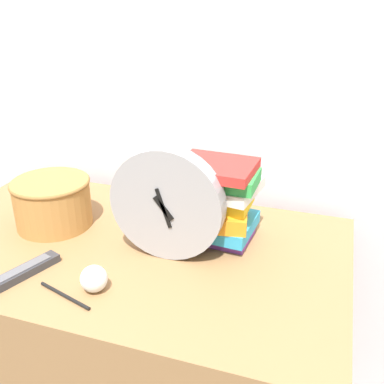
{
  "coord_description": "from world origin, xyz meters",
  "views": [
    {
      "loc": [
        0.5,
        -0.59,
        1.4
      ],
      "look_at": [
        0.17,
        0.39,
        0.93
      ],
      "focal_mm": 42.0,
      "sensor_mm": 36.0,
      "label": 1
    }
  ],
  "objects_px": {
    "basket": "(52,201)",
    "pen": "(65,296)",
    "desk_clock": "(167,204)",
    "book_stack": "(213,202)",
    "tv_remote": "(24,271)",
    "crumpled_paper_ball": "(94,279)"
  },
  "relations": [
    {
      "from": "desk_clock",
      "to": "crumpled_paper_ball",
      "type": "xyz_separation_m",
      "value": [
        -0.1,
        -0.19,
        -0.11
      ]
    },
    {
      "from": "tv_remote",
      "to": "crumpled_paper_ball",
      "type": "xyz_separation_m",
      "value": [
        0.19,
        0.0,
        0.02
      ]
    },
    {
      "from": "desk_clock",
      "to": "book_stack",
      "type": "distance_m",
      "value": 0.15
    },
    {
      "from": "desk_clock",
      "to": "book_stack",
      "type": "relative_size",
      "value": 1.13
    },
    {
      "from": "desk_clock",
      "to": "crumpled_paper_ball",
      "type": "relative_size",
      "value": 4.66
    },
    {
      "from": "tv_remote",
      "to": "book_stack",
      "type": "bearing_deg",
      "value": 39.45
    },
    {
      "from": "desk_clock",
      "to": "pen",
      "type": "height_order",
      "value": "desk_clock"
    },
    {
      "from": "desk_clock",
      "to": "tv_remote",
      "type": "xyz_separation_m",
      "value": [
        -0.29,
        -0.19,
        -0.13
      ]
    },
    {
      "from": "basket",
      "to": "pen",
      "type": "relative_size",
      "value": 1.44
    },
    {
      "from": "pen",
      "to": "book_stack",
      "type": "bearing_deg",
      "value": 55.84
    },
    {
      "from": "desk_clock",
      "to": "pen",
      "type": "distance_m",
      "value": 0.32
    },
    {
      "from": "basket",
      "to": "tv_remote",
      "type": "xyz_separation_m",
      "value": [
        0.08,
        -0.24,
        -0.06
      ]
    },
    {
      "from": "basket",
      "to": "pen",
      "type": "distance_m",
      "value": 0.37
    },
    {
      "from": "crumpled_paper_ball",
      "to": "pen",
      "type": "xyz_separation_m",
      "value": [
        -0.05,
        -0.04,
        -0.03
      ]
    },
    {
      "from": "desk_clock",
      "to": "pen",
      "type": "relative_size",
      "value": 1.89
    },
    {
      "from": "tv_remote",
      "to": "pen",
      "type": "relative_size",
      "value": 1.2
    },
    {
      "from": "book_stack",
      "to": "crumpled_paper_ball",
      "type": "xyz_separation_m",
      "value": [
        -0.19,
        -0.31,
        -0.08
      ]
    },
    {
      "from": "basket",
      "to": "crumpled_paper_ball",
      "type": "bearing_deg",
      "value": -42.22
    },
    {
      "from": "desk_clock",
      "to": "book_stack",
      "type": "xyz_separation_m",
      "value": [
        0.08,
        0.12,
        -0.03
      ]
    },
    {
      "from": "book_stack",
      "to": "basket",
      "type": "distance_m",
      "value": 0.46
    },
    {
      "from": "book_stack",
      "to": "basket",
      "type": "bearing_deg",
      "value": -171.67
    },
    {
      "from": "basket",
      "to": "crumpled_paper_ball",
      "type": "xyz_separation_m",
      "value": [
        0.27,
        -0.24,
        -0.04
      ]
    }
  ]
}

